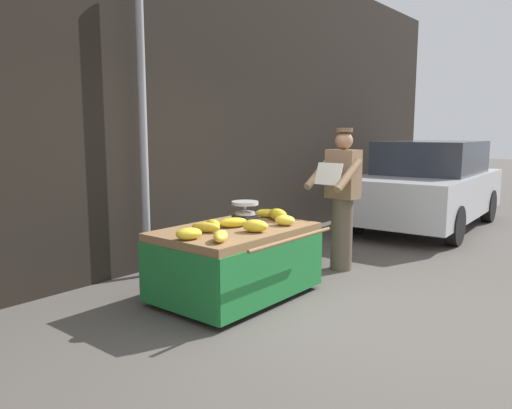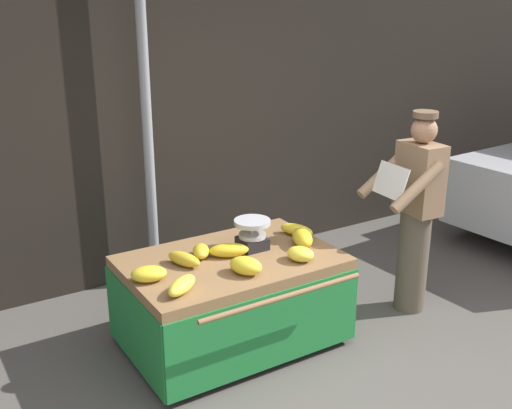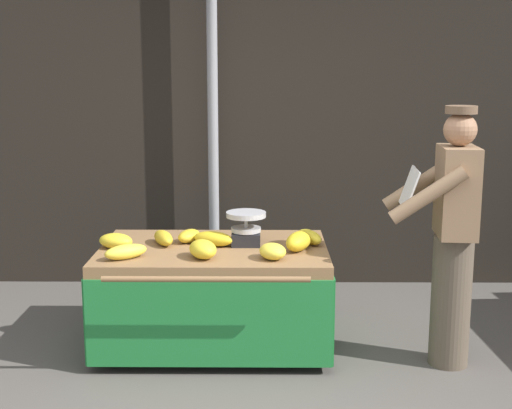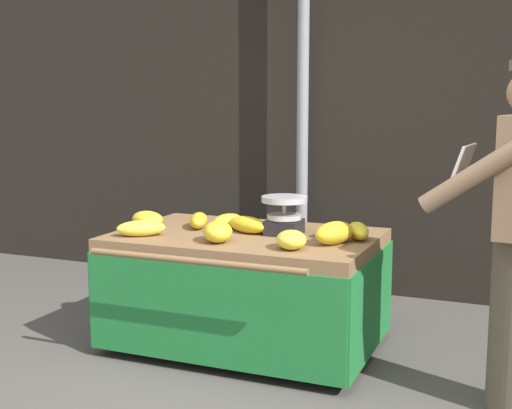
{
  "view_description": "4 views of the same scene",
  "coord_description": "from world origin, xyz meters",
  "px_view_note": "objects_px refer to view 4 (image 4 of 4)",
  "views": [
    {
      "loc": [
        -3.91,
        -2.18,
        1.66
      ],
      "look_at": [
        -0.14,
        0.88,
        0.95
      ],
      "focal_mm": 34.44,
      "sensor_mm": 36.0,
      "label": 1
    },
    {
      "loc": [
        -2.37,
        -2.65,
        2.57
      ],
      "look_at": [
        -0.08,
        1.03,
        1.09
      ],
      "focal_mm": 43.18,
      "sensor_mm": 36.0,
      "label": 2
    },
    {
      "loc": [
        0.03,
        -3.8,
        1.97
      ],
      "look_at": [
        -0.01,
        1.08,
        1.01
      ],
      "focal_mm": 50.05,
      "sensor_mm": 36.0,
      "label": 3
    },
    {
      "loc": [
        1.34,
        -2.8,
        1.53
      ],
      "look_at": [
        -0.25,
        1.04,
        0.9
      ],
      "focal_mm": 48.39,
      "sensor_mm": 36.0,
      "label": 4
    }
  ],
  "objects_px": {
    "banana_bunch_2": "(358,231)",
    "banana_bunch_8": "(248,225)",
    "banana_bunch_4": "(334,233)",
    "banana_bunch_6": "(148,219)",
    "banana_bunch_7": "(291,240)",
    "banana_bunch_0": "(199,220)",
    "weighing_scale": "(284,215)",
    "banana_bunch_3": "(228,221)",
    "banana_bunch_5": "(141,228)",
    "street_pole": "(303,81)",
    "banana_cart": "(246,265)",
    "banana_bunch_1": "(218,232)"
  },
  "relations": [
    {
      "from": "banana_bunch_5",
      "to": "banana_bunch_2",
      "type": "bearing_deg",
      "value": 18.99
    },
    {
      "from": "banana_bunch_5",
      "to": "banana_cart",
      "type": "bearing_deg",
      "value": 29.74
    },
    {
      "from": "banana_bunch_0",
      "to": "banana_bunch_3",
      "type": "xyz_separation_m",
      "value": [
        0.17,
        0.07,
        -0.0
      ]
    },
    {
      "from": "weighing_scale",
      "to": "banana_bunch_3",
      "type": "distance_m",
      "value": 0.42
    },
    {
      "from": "street_pole",
      "to": "weighing_scale",
      "type": "distance_m",
      "value": 1.52
    },
    {
      "from": "banana_bunch_5",
      "to": "banana_bunch_8",
      "type": "distance_m",
      "value": 0.65
    },
    {
      "from": "banana_bunch_4",
      "to": "weighing_scale",
      "type": "bearing_deg",
      "value": 156.49
    },
    {
      "from": "banana_bunch_1",
      "to": "banana_bunch_3",
      "type": "distance_m",
      "value": 0.45
    },
    {
      "from": "banana_bunch_2",
      "to": "banana_bunch_6",
      "type": "height_order",
      "value": "banana_bunch_6"
    },
    {
      "from": "banana_cart",
      "to": "banana_bunch_5",
      "type": "relative_size",
      "value": 5.43
    },
    {
      "from": "banana_cart",
      "to": "banana_bunch_7",
      "type": "distance_m",
      "value": 0.57
    },
    {
      "from": "banana_bunch_0",
      "to": "banana_bunch_3",
      "type": "height_order",
      "value": "banana_bunch_0"
    },
    {
      "from": "banana_bunch_2",
      "to": "banana_bunch_8",
      "type": "relative_size",
      "value": 1.0
    },
    {
      "from": "banana_bunch_4",
      "to": "banana_bunch_5",
      "type": "height_order",
      "value": "banana_bunch_4"
    },
    {
      "from": "banana_bunch_1",
      "to": "street_pole",
      "type": "bearing_deg",
      "value": 91.2
    },
    {
      "from": "weighing_scale",
      "to": "banana_bunch_7",
      "type": "xyz_separation_m",
      "value": [
        0.18,
        -0.38,
        -0.07
      ]
    },
    {
      "from": "street_pole",
      "to": "banana_bunch_4",
      "type": "relative_size",
      "value": 11.49
    },
    {
      "from": "banana_bunch_0",
      "to": "banana_bunch_5",
      "type": "xyz_separation_m",
      "value": [
        -0.19,
        -0.38,
        -0.0
      ]
    },
    {
      "from": "banana_bunch_7",
      "to": "banana_bunch_0",
      "type": "bearing_deg",
      "value": 153.82
    },
    {
      "from": "banana_bunch_2",
      "to": "banana_bunch_4",
      "type": "xyz_separation_m",
      "value": [
        -0.09,
        -0.2,
        0.02
      ]
    },
    {
      "from": "banana_bunch_6",
      "to": "banana_bunch_7",
      "type": "bearing_deg",
      "value": -14.11
    },
    {
      "from": "banana_bunch_4",
      "to": "banana_bunch_1",
      "type": "bearing_deg",
      "value": -162.31
    },
    {
      "from": "banana_bunch_2",
      "to": "banana_bunch_7",
      "type": "xyz_separation_m",
      "value": [
        -0.27,
        -0.42,
        0.01
      ]
    },
    {
      "from": "banana_cart",
      "to": "banana_bunch_4",
      "type": "height_order",
      "value": "banana_bunch_4"
    },
    {
      "from": "banana_cart",
      "to": "banana_bunch_0",
      "type": "bearing_deg",
      "value": 170.43
    },
    {
      "from": "banana_bunch_1",
      "to": "banana_bunch_3",
      "type": "xyz_separation_m",
      "value": [
        -0.13,
        0.43,
        -0.01
      ]
    },
    {
      "from": "banana_bunch_3",
      "to": "banana_cart",
      "type": "bearing_deg",
      "value": -35.73
    },
    {
      "from": "weighing_scale",
      "to": "banana_bunch_4",
      "type": "relative_size",
      "value": 0.96
    },
    {
      "from": "banana_bunch_1",
      "to": "banana_bunch_5",
      "type": "bearing_deg",
      "value": -177.7
    },
    {
      "from": "banana_bunch_2",
      "to": "banana_bunch_8",
      "type": "height_order",
      "value": "banana_bunch_8"
    },
    {
      "from": "banana_bunch_1",
      "to": "banana_bunch_5",
      "type": "relative_size",
      "value": 0.85
    },
    {
      "from": "banana_bunch_0",
      "to": "banana_bunch_8",
      "type": "distance_m",
      "value": 0.36
    },
    {
      "from": "banana_bunch_0",
      "to": "banana_bunch_5",
      "type": "distance_m",
      "value": 0.42
    },
    {
      "from": "banana_bunch_2",
      "to": "banana_bunch_4",
      "type": "relative_size",
      "value": 1.02
    },
    {
      "from": "banana_bunch_2",
      "to": "banana_bunch_4",
      "type": "bearing_deg",
      "value": -113.63
    },
    {
      "from": "banana_bunch_0",
      "to": "banana_bunch_2",
      "type": "xyz_separation_m",
      "value": [
        1.03,
        0.05,
        -0.0
      ]
    },
    {
      "from": "banana_cart",
      "to": "street_pole",
      "type": "bearing_deg",
      "value": 93.67
    },
    {
      "from": "banana_bunch_7",
      "to": "banana_bunch_8",
      "type": "relative_size",
      "value": 0.7
    },
    {
      "from": "banana_bunch_0",
      "to": "banana_bunch_8",
      "type": "height_order",
      "value": "banana_bunch_8"
    },
    {
      "from": "banana_bunch_1",
      "to": "banana_bunch_6",
      "type": "distance_m",
      "value": 0.67
    },
    {
      "from": "banana_bunch_7",
      "to": "banana_bunch_1",
      "type": "bearing_deg",
      "value": 177.47
    },
    {
      "from": "banana_cart",
      "to": "banana_bunch_0",
      "type": "height_order",
      "value": "banana_bunch_0"
    },
    {
      "from": "banana_bunch_1",
      "to": "banana_bunch_3",
      "type": "height_order",
      "value": "banana_bunch_1"
    },
    {
      "from": "banana_bunch_1",
      "to": "banana_bunch_2",
      "type": "height_order",
      "value": "banana_bunch_1"
    },
    {
      "from": "banana_bunch_0",
      "to": "banana_bunch_7",
      "type": "relative_size",
      "value": 1.39
    },
    {
      "from": "weighing_scale",
      "to": "banana_bunch_8",
      "type": "height_order",
      "value": "weighing_scale"
    },
    {
      "from": "banana_bunch_4",
      "to": "banana_bunch_6",
      "type": "distance_m",
      "value": 1.26
    },
    {
      "from": "banana_bunch_5",
      "to": "weighing_scale",
      "type": "bearing_deg",
      "value": 26.08
    },
    {
      "from": "banana_bunch_1",
      "to": "banana_bunch_6",
      "type": "xyz_separation_m",
      "value": [
        -0.62,
        0.25,
        -0.01
      ]
    },
    {
      "from": "banana_bunch_3",
      "to": "banana_bunch_1",
      "type": "bearing_deg",
      "value": -72.67
    }
  ]
}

